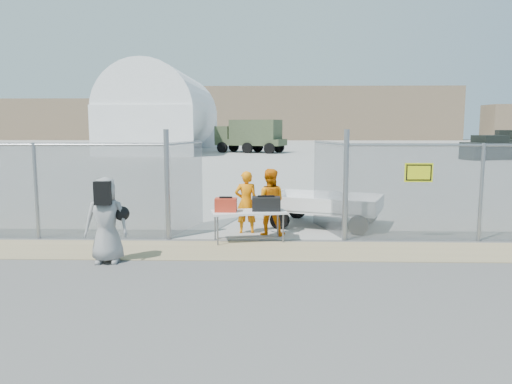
{
  "coord_description": "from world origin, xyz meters",
  "views": [
    {
      "loc": [
        0.3,
        -9.08,
        2.6
      ],
      "look_at": [
        0.0,
        2.0,
        1.1
      ],
      "focal_mm": 35.0,
      "sensor_mm": 36.0,
      "label": 1
    }
  ],
  "objects_px": {
    "visitor": "(106,220)",
    "utility_trailer": "(325,210)",
    "security_worker_right": "(269,202)",
    "security_worker_left": "(246,202)",
    "folding_table": "(249,226)"
  },
  "relations": [
    {
      "from": "visitor",
      "to": "utility_trailer",
      "type": "relative_size",
      "value": 0.45
    },
    {
      "from": "security_worker_right",
      "to": "visitor",
      "type": "bearing_deg",
      "value": 43.14
    },
    {
      "from": "security_worker_left",
      "to": "security_worker_right",
      "type": "bearing_deg",
      "value": 154.09
    },
    {
      "from": "security_worker_left",
      "to": "security_worker_right",
      "type": "xyz_separation_m",
      "value": [
        0.55,
        -0.2,
        0.04
      ]
    },
    {
      "from": "security_worker_left",
      "to": "utility_trailer",
      "type": "distance_m",
      "value": 2.21
    },
    {
      "from": "security_worker_left",
      "to": "security_worker_right",
      "type": "height_order",
      "value": "security_worker_right"
    },
    {
      "from": "folding_table",
      "to": "security_worker_right",
      "type": "height_order",
      "value": "security_worker_right"
    },
    {
      "from": "folding_table",
      "to": "utility_trailer",
      "type": "xyz_separation_m",
      "value": [
        1.9,
        1.76,
        0.09
      ]
    },
    {
      "from": "visitor",
      "to": "utility_trailer",
      "type": "distance_m",
      "value": 5.75
    },
    {
      "from": "utility_trailer",
      "to": "visitor",
      "type": "bearing_deg",
      "value": -122.59
    },
    {
      "from": "folding_table",
      "to": "visitor",
      "type": "relative_size",
      "value": 1.0
    },
    {
      "from": "folding_table",
      "to": "utility_trailer",
      "type": "relative_size",
      "value": 0.45
    },
    {
      "from": "security_worker_right",
      "to": "visitor",
      "type": "distance_m",
      "value": 3.92
    },
    {
      "from": "security_worker_left",
      "to": "utility_trailer",
      "type": "height_order",
      "value": "security_worker_left"
    },
    {
      "from": "utility_trailer",
      "to": "security_worker_right",
      "type": "bearing_deg",
      "value": -123.3
    }
  ]
}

